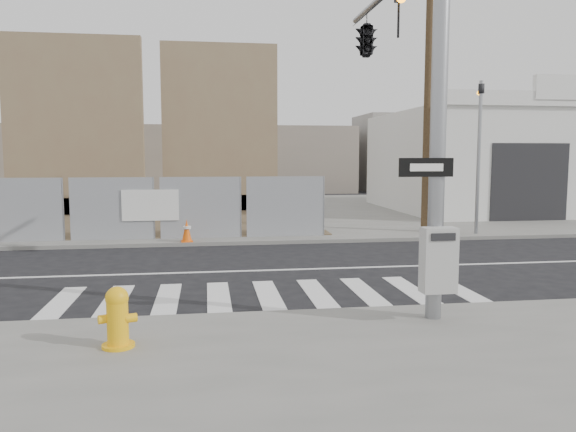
{
  "coord_description": "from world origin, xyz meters",
  "views": [
    {
      "loc": [
        -1.21,
        -13.47,
        2.8
      ],
      "look_at": [
        0.68,
        -0.56,
        1.4
      ],
      "focal_mm": 35.0,
      "sensor_mm": 36.0,
      "label": 1
    }
  ],
  "objects": [
    {
      "name": "fire_hydrant",
      "position": [
        -2.47,
        -5.54,
        0.55
      ],
      "size": [
        0.59,
        0.59,
        0.87
      ],
      "rotation": [
        0.0,
        0.0,
        0.38
      ],
      "color": "#FBB50D",
      "rests_on": "sidewalk_near"
    },
    {
      "name": "traffic_cone_d",
      "position": [
        -1.84,
        4.22,
        0.46
      ],
      "size": [
        0.4,
        0.4,
        0.7
      ],
      "rotation": [
        0.0,
        0.0,
        0.1
      ],
      "color": "#EF5A0C",
      "rests_on": "sidewalk_far"
    },
    {
      "name": "utility_pole_right",
      "position": [
        6.5,
        5.5,
        5.2
      ],
      "size": [
        1.6,
        0.28,
        10.0
      ],
      "color": "#4D3C24",
      "rests_on": "sidewalk_far"
    },
    {
      "name": "signal_pole",
      "position": [
        2.49,
        -2.05,
        4.78
      ],
      "size": [
        0.96,
        5.87,
        7.0
      ],
      "color": "gray",
      "rests_on": "sidewalk_near"
    },
    {
      "name": "far_signal_pole",
      "position": [
        8.0,
        4.6,
        3.48
      ],
      "size": [
        0.16,
        0.2,
        5.6
      ],
      "color": "gray",
      "rests_on": "sidewalk_far"
    },
    {
      "name": "concrete_wall_left",
      "position": [
        -7.0,
        13.08,
        3.38
      ],
      "size": [
        6.0,
        1.3,
        8.0
      ],
      "color": "#796148",
      "rests_on": "sidewalk_far"
    },
    {
      "name": "concrete_wall_right",
      "position": [
        -0.5,
        14.08,
        3.38
      ],
      "size": [
        5.5,
        1.3,
        8.0
      ],
      "color": "#796148",
      "rests_on": "sidewalk_far"
    },
    {
      "name": "sidewalk_far",
      "position": [
        0.0,
        14.0,
        0.06
      ],
      "size": [
        50.0,
        20.0,
        0.12
      ],
      "primitive_type": "cube",
      "color": "slate",
      "rests_on": "ground"
    },
    {
      "name": "traffic_cone_c",
      "position": [
        -6.47,
        5.25,
        0.47
      ],
      "size": [
        0.4,
        0.4,
        0.73
      ],
      "rotation": [
        0.0,
        0.0,
        -0.06
      ],
      "color": "#FF450D",
      "rests_on": "sidewalk_far"
    },
    {
      "name": "ground",
      "position": [
        0.0,
        0.0,
        0.0
      ],
      "size": [
        100.0,
        100.0,
        0.0
      ],
      "primitive_type": "plane",
      "color": "black",
      "rests_on": "ground"
    },
    {
      "name": "auto_shop",
      "position": [
        14.0,
        12.97,
        2.54
      ],
      "size": [
        12.0,
        10.2,
        5.95
      ],
      "color": "silver",
      "rests_on": "sidewalk_far"
    }
  ]
}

